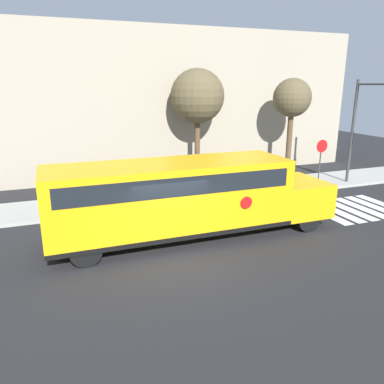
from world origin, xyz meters
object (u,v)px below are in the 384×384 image
Objects in this scene: traffic_light at (371,118)px; school_bus at (183,195)px; tree_far_sidewalk at (292,99)px; stop_sign at (321,156)px; tree_near_sidewalk at (197,97)px.

school_bus is at bearing -165.65° from traffic_light.
stop_sign is at bearing -89.96° from tree_far_sidewalk.
traffic_light is 9.30m from tree_near_sidewalk.
traffic_light is at bearing -32.76° from stop_sign.
tree_far_sidewalk is (-1.95, 4.27, 0.80)m from traffic_light.
stop_sign is 0.46× the size of traffic_light.
school_bus is at bearing -156.16° from stop_sign.
tree_near_sidewalk is 5.80m from tree_far_sidewalk.
traffic_light reaches higher than school_bus.
school_bus is 12.21m from tree_far_sidewalk.
tree_far_sidewalk reaches higher than school_bus.
tree_far_sidewalk is (9.41, 7.18, 2.99)m from school_bus.
stop_sign is 7.59m from tree_near_sidewalk.
traffic_light is at bearing -65.45° from tree_far_sidewalk.
tree_near_sidewalk is at bearing 145.78° from stop_sign.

